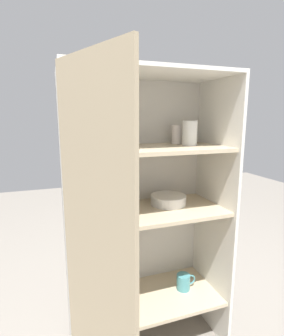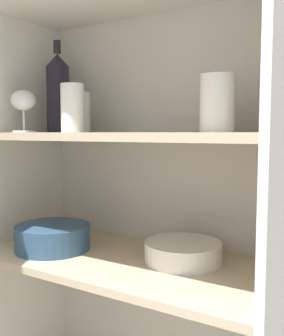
% 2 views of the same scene
% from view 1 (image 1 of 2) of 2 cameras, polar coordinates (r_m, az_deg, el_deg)
% --- Properties ---
extents(cupboard_back_panel, '(0.86, 0.02, 1.52)m').
position_cam_1_polar(cupboard_back_panel, '(1.64, -1.34, -8.78)').
color(cupboard_back_panel, silver).
rests_on(cupboard_back_panel, ground_plane).
extents(cupboard_side_left, '(0.02, 0.43, 1.52)m').
position_cam_1_polar(cupboard_side_left, '(1.38, -15.96, -13.08)').
color(cupboard_side_left, white).
rests_on(cupboard_side_left, ground_plane).
extents(cupboard_side_right, '(0.02, 0.43, 1.52)m').
position_cam_1_polar(cupboard_side_right, '(1.64, 15.30, -9.10)').
color(cupboard_side_right, white).
rests_on(cupboard_side_right, ground_plane).
extents(cupboard_top_panel, '(0.86, 0.43, 0.02)m').
position_cam_1_polar(cupboard_top_panel, '(1.37, 1.31, 20.03)').
color(cupboard_top_panel, white).
rests_on(cupboard_top_panel, cupboard_side_left).
extents(shelf_board_lower, '(0.83, 0.39, 0.02)m').
position_cam_1_polar(shelf_board_lower, '(1.70, 1.11, -26.64)').
color(shelf_board_lower, beige).
extents(shelf_board_middle, '(0.83, 0.39, 0.02)m').
position_cam_1_polar(shelf_board_middle, '(1.44, 1.18, -9.54)').
color(shelf_board_middle, beige).
extents(shelf_board_upper, '(0.83, 0.39, 0.02)m').
position_cam_1_polar(shelf_board_upper, '(1.36, 1.24, 4.12)').
color(shelf_board_upper, beige).
extents(cupboard_door, '(0.19, 0.40, 1.52)m').
position_cam_1_polar(cupboard_door, '(1.03, -9.73, -21.79)').
color(cupboard_door, tan).
rests_on(cupboard_door, ground_plane).
extents(tumbler_glass_0, '(0.07, 0.07, 0.11)m').
position_cam_1_polar(tumbler_glass_0, '(1.55, 7.66, 7.24)').
color(tumbler_glass_0, silver).
rests_on(tumbler_glass_0, shelf_board_upper).
extents(tumbler_glass_1, '(0.08, 0.08, 0.13)m').
position_cam_1_polar(tumbler_glass_1, '(1.47, 10.36, 7.48)').
color(tumbler_glass_1, white).
rests_on(tumbler_glass_1, shelf_board_upper).
extents(tumbler_glass_2, '(0.08, 0.08, 0.12)m').
position_cam_1_polar(tumbler_glass_2, '(1.36, -8.52, 7.02)').
color(tumbler_glass_2, white).
rests_on(tumbler_glass_2, shelf_board_upper).
extents(tumbler_glass_3, '(0.06, 0.06, 0.13)m').
position_cam_1_polar(tumbler_glass_3, '(1.27, -4.27, 7.07)').
color(tumbler_glass_3, white).
rests_on(tumbler_glass_3, shelf_board_upper).
extents(wine_glass_0, '(0.08, 0.08, 0.13)m').
position_cam_1_polar(wine_glass_0, '(1.24, -13.59, 7.80)').
color(wine_glass_0, white).
rests_on(wine_glass_0, shelf_board_upper).
extents(wine_bottle, '(0.07, 0.07, 0.30)m').
position_cam_1_polar(wine_bottle, '(1.37, -13.36, 9.75)').
color(wine_bottle, black).
rests_on(wine_bottle, shelf_board_upper).
extents(plate_stack_white, '(0.20, 0.20, 0.05)m').
position_cam_1_polar(plate_stack_white, '(1.53, 5.74, -6.87)').
color(plate_stack_white, white).
rests_on(plate_stack_white, shelf_board_middle).
extents(mixing_bowl_large, '(0.22, 0.22, 0.07)m').
position_cam_1_polar(mixing_bowl_large, '(1.32, -7.41, -9.22)').
color(mixing_bowl_large, '#33567A').
rests_on(mixing_bowl_large, shelf_board_middle).
extents(coffee_mug_primary, '(0.12, 0.08, 0.09)m').
position_cam_1_polar(coffee_mug_primary, '(1.75, 9.07, -23.27)').
color(coffee_mug_primary, teal).
rests_on(coffee_mug_primary, shelf_board_lower).
extents(serving_spoon, '(0.15, 0.10, 0.01)m').
position_cam_1_polar(serving_spoon, '(1.72, -6.03, -25.75)').
color(serving_spoon, silver).
rests_on(serving_spoon, shelf_board_lower).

